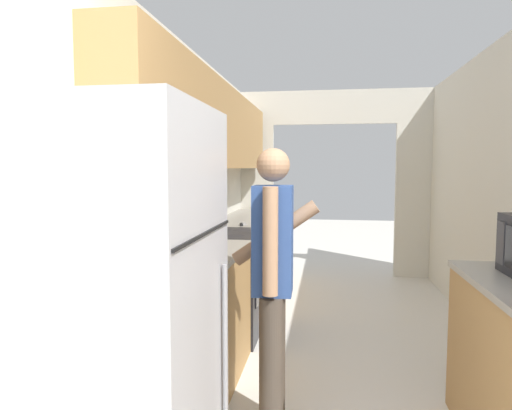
% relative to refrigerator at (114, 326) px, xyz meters
% --- Properties ---
extents(wall_left, '(0.38, 7.71, 2.50)m').
position_rel_refrigerator_xyz_m(wall_left, '(-0.31, 1.87, 0.67)').
color(wall_left, silver).
rests_on(wall_left, ground_plane).
extents(wall_far_with_doorway, '(2.94, 0.06, 2.50)m').
position_rel_refrigerator_xyz_m(wall_far_with_doorway, '(0.90, 4.65, 0.59)').
color(wall_far_with_doorway, silver).
rests_on(wall_far_with_doorway, ground_plane).
extents(counter_left, '(0.62, 4.13, 0.90)m').
position_rel_refrigerator_xyz_m(counter_left, '(-0.07, 2.51, -0.40)').
color(counter_left, '#B2844C').
rests_on(counter_left, ground_plane).
extents(refrigerator, '(0.77, 0.77, 1.70)m').
position_rel_refrigerator_xyz_m(refrigerator, '(0.00, 0.00, 0.00)').
color(refrigerator, '#B7B7BC').
rests_on(refrigerator, ground_plane).
extents(range_oven, '(0.66, 0.75, 1.04)m').
position_rel_refrigerator_xyz_m(range_oven, '(-0.06, 2.23, -0.39)').
color(range_oven, black).
rests_on(range_oven, ground_plane).
extents(person, '(0.51, 0.38, 1.57)m').
position_rel_refrigerator_xyz_m(person, '(0.53, 0.80, -0.01)').
color(person, '#4C4238').
rests_on(person, ground_plane).
extents(knife, '(0.08, 0.29, 0.02)m').
position_rel_refrigerator_xyz_m(knife, '(-0.01, 2.77, 0.06)').
color(knife, '#B7B7BC').
rests_on(knife, counter_left).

